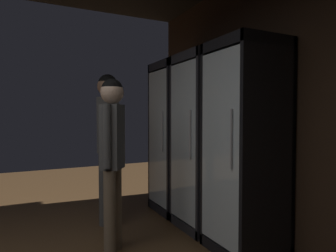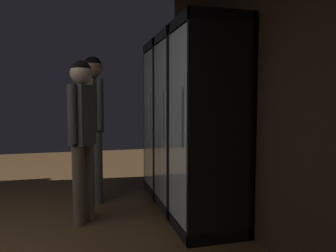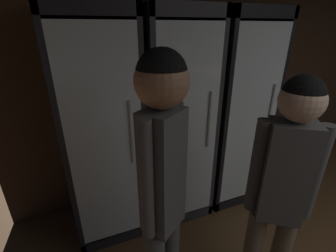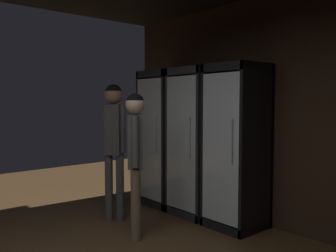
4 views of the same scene
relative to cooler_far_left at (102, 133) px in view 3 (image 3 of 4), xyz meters
name	(u,v)px [view 3 (image 3 of 4)]	position (x,y,z in m)	size (l,w,h in m)	color
wall_back	(270,63)	(2.08, 0.31, 0.44)	(6.00, 0.06, 2.80)	#382619
cooler_far_left	(102,133)	(0.00, 0.00, 0.00)	(0.62, 0.62, 1.97)	black
cooler_left	(172,122)	(0.67, 0.00, 0.00)	(0.62, 0.62, 1.97)	#2B2B30
cooler_center	(230,113)	(1.34, 0.00, 0.00)	(0.62, 0.62, 1.97)	black
shopper_near	(281,186)	(0.83, -1.17, 0.03)	(0.31, 0.27, 1.61)	#72604C
shopper_far	(163,182)	(0.18, -1.03, 0.16)	(0.26, 0.24, 1.74)	#4C4C4C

